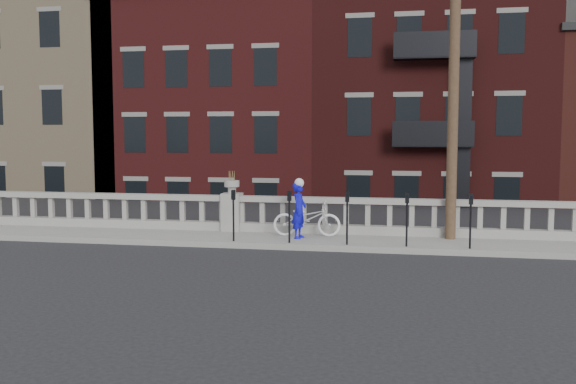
{
  "coord_description": "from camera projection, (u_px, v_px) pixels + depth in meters",
  "views": [
    {
      "loc": [
        5.04,
        -14.07,
        2.97
      ],
      "look_at": [
        1.81,
        3.2,
        1.38
      ],
      "focal_mm": 40.0,
      "sensor_mm": 36.0,
      "label": 1
    }
  ],
  "objects": [
    {
      "name": "ground",
      "position": [
        187.0,
        262.0,
        14.96
      ],
      "size": [
        120.0,
        120.0,
        0.0
      ],
      "primitive_type": "plane",
      "color": "black",
      "rests_on": "ground"
    },
    {
      "name": "sidewalk",
      "position": [
        223.0,
        238.0,
        17.89
      ],
      "size": [
        32.0,
        2.2,
        0.15
      ],
      "primitive_type": "cube",
      "color": "gray",
      "rests_on": "ground"
    },
    {
      "name": "balustrade",
      "position": [
        232.0,
        214.0,
        18.77
      ],
      "size": [
        28.0,
        0.34,
        1.03
      ],
      "color": "gray",
      "rests_on": "sidewalk"
    },
    {
      "name": "planter_pedestal",
      "position": [
        232.0,
        207.0,
        18.75
      ],
      "size": [
        0.55,
        0.55,
        1.76
      ],
      "color": "gray",
      "rests_on": "sidewalk"
    },
    {
      "name": "lower_level",
      "position": [
        330.0,
        140.0,
        37.18
      ],
      "size": [
        80.0,
        44.0,
        20.8
      ],
      "color": "#605E59",
      "rests_on": "ground"
    },
    {
      "name": "utility_pole",
      "position": [
        454.0,
        48.0,
        16.88
      ],
      "size": [
        1.6,
        0.28,
        10.0
      ],
      "color": "#422D1E",
      "rests_on": "sidewalk"
    },
    {
      "name": "parking_meter_a",
      "position": [
        233.0,
        209.0,
        16.88
      ],
      "size": [
        0.1,
        0.09,
        1.36
      ],
      "color": "black",
      "rests_on": "sidewalk"
    },
    {
      "name": "parking_meter_b",
      "position": [
        289.0,
        211.0,
        16.6
      ],
      "size": [
        0.1,
        0.09,
        1.36
      ],
      "color": "black",
      "rests_on": "sidewalk"
    },
    {
      "name": "parking_meter_c",
      "position": [
        347.0,
        212.0,
        16.33
      ],
      "size": [
        0.1,
        0.09,
        1.36
      ],
      "color": "black",
      "rests_on": "sidewalk"
    },
    {
      "name": "parking_meter_d",
      "position": [
        407.0,
        213.0,
        16.05
      ],
      "size": [
        0.1,
        0.09,
        1.36
      ],
      "color": "black",
      "rests_on": "sidewalk"
    },
    {
      "name": "parking_meter_e",
      "position": [
        471.0,
        215.0,
        15.77
      ],
      "size": [
        0.1,
        0.09,
        1.36
      ],
      "color": "black",
      "rests_on": "sidewalk"
    },
    {
      "name": "bicycle",
      "position": [
        307.0,
        219.0,
        17.75
      ],
      "size": [
        1.91,
        0.8,
        0.98
      ],
      "primitive_type": "imported",
      "rotation": [
        0.0,
        0.0,
        1.66
      ],
      "color": "white",
      "rests_on": "sidewalk"
    },
    {
      "name": "cyclist",
      "position": [
        299.0,
        210.0,
        17.35
      ],
      "size": [
        0.45,
        0.61,
        1.53
      ],
      "primitive_type": "imported",
      "rotation": [
        0.0,
        0.0,
        1.41
      ],
      "color": "#0F0DC8",
      "rests_on": "sidewalk"
    }
  ]
}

